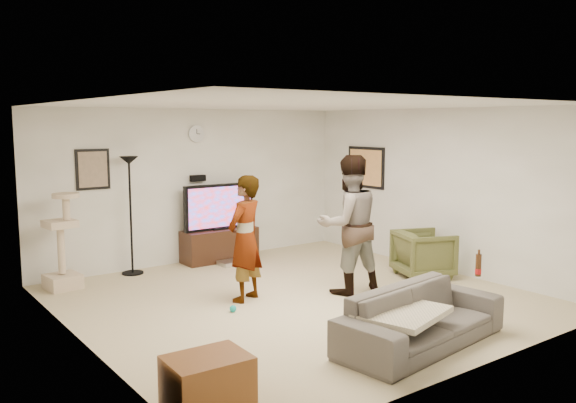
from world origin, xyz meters
TOP-DOWN VIEW (x-y plane):
  - floor at (0.00, 0.00)m, footprint 5.50×5.50m
  - ceiling at (0.00, 0.00)m, footprint 5.50×5.50m
  - wall_back at (0.00, 2.75)m, footprint 5.50×0.04m
  - wall_front at (0.00, -2.75)m, footprint 5.50×0.04m
  - wall_left at (-2.75, 0.00)m, footprint 0.04×5.50m
  - wall_right at (2.75, 0.00)m, footprint 0.04×5.50m
  - wall_clock at (0.00, 2.72)m, footprint 0.26×0.04m
  - wall_speaker at (0.00, 2.69)m, footprint 0.25×0.10m
  - picture_back at (-1.70, 2.73)m, footprint 0.42×0.03m
  - picture_right at (2.73, 1.60)m, footprint 0.03×0.78m
  - tv_stand at (0.29, 2.50)m, footprint 1.27×0.45m
  - console_box at (0.27, 2.11)m, footprint 0.40×0.30m
  - tv at (0.29, 2.50)m, footprint 1.26×0.08m
  - tv_screen at (0.29, 2.46)m, footprint 1.16×0.01m
  - floor_lamp at (-1.23, 2.52)m, footprint 0.32×0.32m
  - cat_tree at (-2.32, 2.32)m, footprint 0.48×0.48m
  - person_left at (-0.57, 0.35)m, footprint 0.70×0.60m
  - person_right at (0.73, -0.17)m, footprint 1.04×0.90m
  - sofa at (0.03, -2.05)m, footprint 2.09×1.03m
  - throw_blanket at (-0.25, -2.05)m, footprint 1.06×0.92m
  - beer_bottle at (0.96, -2.05)m, footprint 0.06×0.06m
  - armchair at (2.19, -0.22)m, footprint 0.98×0.97m
  - side_table at (-2.40, -1.96)m, footprint 0.67×0.51m
  - toy_ball at (-0.96, 0.03)m, footprint 0.08×0.08m

SIDE VIEW (x-z plane):
  - floor at x=0.00m, z-range -0.02..0.00m
  - console_box at x=0.27m, z-range 0.00..0.07m
  - toy_ball at x=-0.96m, z-range 0.00..0.08m
  - side_table at x=-2.40m, z-range 0.00..0.43m
  - tv_stand at x=0.29m, z-range 0.00..0.53m
  - sofa at x=0.03m, z-range 0.00..0.59m
  - armchair at x=2.19m, z-range 0.00..0.70m
  - throw_blanket at x=-0.25m, z-range 0.37..0.43m
  - cat_tree at x=-2.32m, z-range 0.00..1.34m
  - beer_bottle at x=0.96m, z-range 0.59..0.84m
  - person_left at x=-0.57m, z-range 0.00..1.62m
  - floor_lamp at x=-1.23m, z-range 0.00..1.78m
  - tv at x=0.29m, z-range 0.53..1.28m
  - tv_screen at x=0.29m, z-range 0.58..1.23m
  - person_right at x=0.73m, z-range 0.00..1.86m
  - wall_back at x=0.00m, z-range 0.00..2.50m
  - wall_front at x=0.00m, z-range 0.00..2.50m
  - wall_left at x=-2.75m, z-range 0.00..2.50m
  - wall_right at x=2.75m, z-range 0.00..2.50m
  - wall_speaker at x=0.00m, z-range 1.33..1.43m
  - picture_right at x=2.73m, z-range 1.19..1.81m
  - picture_back at x=-1.70m, z-range 1.34..1.86m
  - wall_clock at x=0.00m, z-range 1.97..2.23m
  - ceiling at x=0.00m, z-range 2.50..2.52m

